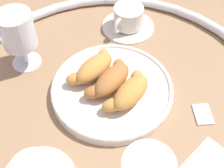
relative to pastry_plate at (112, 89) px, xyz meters
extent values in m
plane|color=#997551|center=(-0.02, -0.01, -0.01)|extent=(2.20, 2.20, 0.00)
torus|color=silver|center=(-0.02, -0.01, 0.00)|extent=(0.71, 0.71, 0.02)
cylinder|color=silver|center=(0.00, 0.00, 0.00)|extent=(0.26, 0.26, 0.02)
torus|color=silver|center=(0.00, 0.00, 0.01)|extent=(0.26, 0.26, 0.01)
ellipsoid|color=#CC893D|center=(-0.01, -0.05, 0.03)|extent=(0.11, 0.06, 0.04)
ellipsoid|color=#CC893D|center=(0.03, -0.04, 0.02)|extent=(0.05, 0.04, 0.03)
ellipsoid|color=#CC893D|center=(-0.05, -0.03, 0.02)|extent=(0.05, 0.05, 0.03)
ellipsoid|color=#AD6B33|center=(0.00, 0.00, 0.03)|extent=(0.11, 0.06, 0.04)
ellipsoid|color=#AD6B33|center=(0.04, 0.01, 0.02)|extent=(0.05, 0.04, 0.03)
ellipsoid|color=#AD6B33|center=(-0.04, 0.02, 0.02)|extent=(0.05, 0.05, 0.03)
ellipsoid|color=#CC893D|center=(0.01, 0.05, 0.03)|extent=(0.11, 0.07, 0.04)
ellipsoid|color=#CC893D|center=(0.05, 0.05, 0.02)|extent=(0.05, 0.04, 0.03)
ellipsoid|color=#CC893D|center=(-0.03, 0.07, 0.02)|extent=(0.05, 0.05, 0.03)
cylinder|color=silver|center=(0.21, 0.07, -0.01)|extent=(0.14, 0.14, 0.01)
cylinder|color=silver|center=(0.21, 0.07, 0.02)|extent=(0.08, 0.08, 0.05)
cylinder|color=#937A60|center=(0.21, 0.07, 0.04)|extent=(0.07, 0.07, 0.01)
torus|color=silver|center=(0.17, 0.07, 0.03)|extent=(0.04, 0.01, 0.04)
cylinder|color=white|center=(-0.02, 0.22, -0.01)|extent=(0.07, 0.07, 0.01)
cylinder|color=white|center=(-0.02, 0.22, 0.02)|extent=(0.01, 0.01, 0.05)
cylinder|color=white|center=(-0.02, 0.22, 0.09)|extent=(0.08, 0.08, 0.08)
cylinder|color=#E0CC4C|center=(-0.02, 0.22, 0.08)|extent=(0.07, 0.07, 0.06)
cube|color=white|center=(0.04, -0.19, -0.01)|extent=(0.06, 0.06, 0.01)
camera|label=1|loc=(-0.35, -0.20, 0.51)|focal=48.67mm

